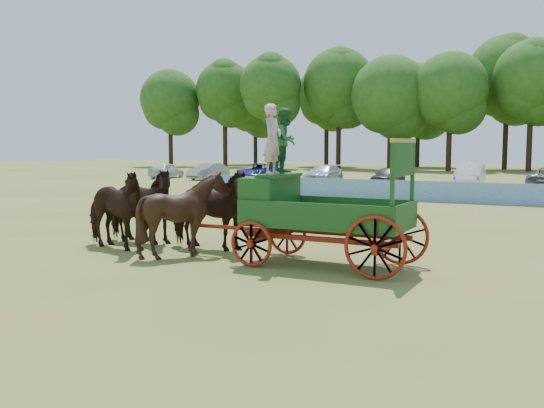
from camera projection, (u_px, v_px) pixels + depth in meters
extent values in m
plane|color=olive|center=(277.00, 265.00, 14.42)|extent=(160.00, 160.00, 0.00)
imported|color=black|center=(112.00, 210.00, 16.56)|extent=(2.75, 1.58, 2.19)
imported|color=black|center=(139.00, 206.00, 17.53)|extent=(2.61, 1.22, 2.19)
imported|color=black|center=(184.00, 214.00, 15.45)|extent=(2.36, 2.20, 2.19)
imported|color=black|center=(208.00, 210.00, 16.42)|extent=(2.64, 1.29, 2.19)
cube|color=#A02110|center=(270.00, 236.00, 14.96)|extent=(0.12, 2.00, 0.12)
cube|color=#A02110|center=(388.00, 246.00, 13.58)|extent=(0.12, 2.00, 0.12)
cube|color=#A02110|center=(317.00, 239.00, 13.77)|extent=(3.80, 0.10, 0.12)
cube|color=#A02110|center=(335.00, 233.00, 14.74)|extent=(3.80, 0.10, 0.12)
cube|color=#A02110|center=(239.00, 228.00, 15.37)|extent=(2.80, 0.09, 0.09)
cube|color=#1E521B|center=(327.00, 224.00, 14.23)|extent=(3.80, 1.80, 0.10)
cube|color=#1E521B|center=(311.00, 215.00, 13.43)|extent=(3.80, 0.06, 0.55)
cube|color=#1E521B|center=(340.00, 208.00, 14.98)|extent=(3.80, 0.06, 0.55)
cube|color=#1E521B|center=(406.00, 216.00, 13.33)|extent=(0.06, 1.80, 0.55)
cube|color=#1E521B|center=(270.00, 198.00, 14.87)|extent=(0.85, 1.70, 1.05)
cube|color=#1E521B|center=(279.00, 175.00, 14.70)|extent=(0.55, 1.50, 0.08)
cube|color=#1E521B|center=(257.00, 206.00, 15.07)|extent=(0.10, 1.60, 0.65)
cube|color=#1E521B|center=(263.00, 218.00, 15.01)|extent=(0.55, 1.60, 0.06)
cube|color=#1E521B|center=(392.00, 189.00, 12.60)|extent=(0.08, 0.08, 1.80)
cube|color=#1E521B|center=(412.00, 184.00, 14.01)|extent=(0.08, 0.08, 1.80)
cube|color=#1E521B|center=(403.00, 159.00, 13.25)|extent=(0.07, 1.75, 0.75)
cube|color=gold|center=(404.00, 141.00, 13.21)|extent=(0.08, 1.80, 0.09)
cube|color=gold|center=(402.00, 159.00, 13.27)|extent=(0.02, 1.30, 0.12)
torus|color=#A02110|center=(251.00, 244.00, 14.13)|extent=(1.09, 0.09, 1.09)
torus|color=#A02110|center=(287.00, 234.00, 15.81)|extent=(1.09, 0.09, 1.09)
torus|color=#A02110|center=(375.00, 248.00, 12.73)|extent=(1.39, 0.09, 1.39)
torus|color=#A02110|center=(400.00, 236.00, 14.41)|extent=(1.39, 0.09, 1.39)
imported|color=#D4A2A6|center=(273.00, 139.00, 14.31)|extent=(0.40, 0.61, 1.66)
imported|color=#235E2C|center=(286.00, 141.00, 14.93)|extent=(0.61, 0.78, 1.60)
cube|color=#1F5CA8|center=(422.00, 191.00, 30.70)|extent=(26.00, 0.08, 1.05)
imported|color=silver|center=(166.00, 170.00, 52.46)|extent=(2.06, 4.16, 1.36)
imported|color=gray|center=(208.00, 171.00, 50.35)|extent=(1.84, 4.22, 1.35)
imported|color=navy|center=(258.00, 172.00, 48.08)|extent=(2.74, 5.24, 1.41)
imported|color=silver|center=(324.00, 174.00, 46.29)|extent=(1.99, 4.69, 1.35)
imported|color=#333338|center=(388.00, 176.00, 42.74)|extent=(1.68, 4.02, 1.36)
imported|color=silver|center=(470.00, 175.00, 42.04)|extent=(2.01, 4.97, 1.61)
cylinder|color=#382314|center=(171.00, 148.00, 82.14)|extent=(0.60, 0.60, 4.90)
sphere|color=#204E14|center=(170.00, 99.00, 81.51)|extent=(7.99, 7.99, 7.99)
cylinder|color=#382314|center=(225.00, 146.00, 80.48)|extent=(0.60, 0.60, 5.50)
sphere|color=#204E14|center=(225.00, 90.00, 79.77)|extent=(7.60, 7.60, 7.60)
cylinder|color=#382314|center=(271.00, 146.00, 74.26)|extent=(0.60, 0.60, 5.46)
sphere|color=#204E14|center=(271.00, 86.00, 73.56)|extent=(7.50, 7.50, 7.50)
cylinder|color=#382314|center=(338.00, 146.00, 74.71)|extent=(0.60, 0.60, 5.61)
sphere|color=#204E14|center=(339.00, 84.00, 73.98)|extent=(8.78, 8.78, 8.78)
cylinder|color=#382314|center=(390.00, 150.00, 70.09)|extent=(0.60, 0.60, 4.67)
sphere|color=#204E14|center=(391.00, 95.00, 69.48)|extent=(9.10, 9.10, 9.10)
cylinder|color=#382314|center=(449.00, 149.00, 67.16)|extent=(0.60, 0.60, 4.89)
sphere|color=#204E14|center=(450.00, 89.00, 66.52)|extent=(8.20, 8.20, 8.20)
cylinder|color=#382314|center=(529.00, 146.00, 65.66)|extent=(0.60, 0.60, 5.47)
sphere|color=#204E14|center=(532.00, 78.00, 64.95)|extent=(8.14, 8.14, 8.14)
cylinder|color=#382314|center=(255.00, 147.00, 90.68)|extent=(0.60, 0.60, 5.24)
sphere|color=#204E14|center=(255.00, 99.00, 90.00)|extent=(9.91, 9.91, 9.91)
cylinder|color=#382314|center=(326.00, 147.00, 82.20)|extent=(0.60, 0.60, 5.29)
sphere|color=#204E14|center=(327.00, 94.00, 81.51)|extent=(7.97, 7.97, 7.97)
cylinder|color=#382314|center=(417.00, 149.00, 79.33)|extent=(0.60, 0.60, 4.83)
sphere|color=#204E14|center=(419.00, 99.00, 78.71)|extent=(9.25, 9.25, 9.25)
cylinder|color=#382314|center=(505.00, 144.00, 71.69)|extent=(0.60, 0.60, 5.98)
sphere|color=#204E14|center=(508.00, 75.00, 70.91)|extent=(9.53, 9.53, 9.53)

